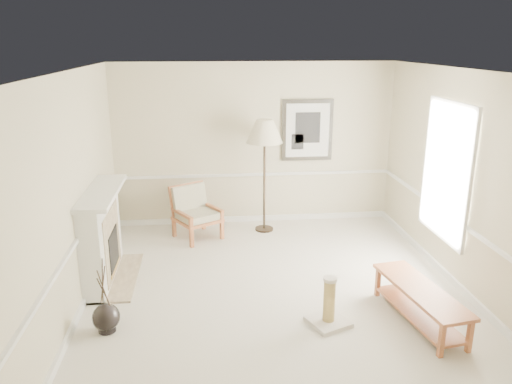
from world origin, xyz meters
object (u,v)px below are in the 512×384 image
Objects in this scene: floor_vase at (106,318)px; armchair at (194,210)px; scratching_post at (329,310)px; bench at (420,299)px; floor_lamp at (265,135)px.

floor_vase is 3.05m from armchair.
floor_vase is 0.97× the size of armchair.
scratching_post is (1.62, -2.99, -0.29)m from armchair.
floor_vase is at bearing 177.49° from bench.
scratching_post is at bearing -92.95° from armchair.
floor_lamp reaches higher than floor_vase.
bench is at bearing -65.03° from floor_lamp.
floor_lamp is at bearing -23.87° from armchair.
scratching_post is (2.60, -0.12, 0.02)m from floor_vase.
floor_lamp reaches higher than scratching_post.
scratching_post reaches higher than bench.
scratching_post is at bearing -2.59° from floor_vase.
bench is at bearing -2.51° from floor_vase.
floor_lamp is 3.52m from scratching_post.
armchair is (0.98, 2.87, 0.31)m from floor_vase.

